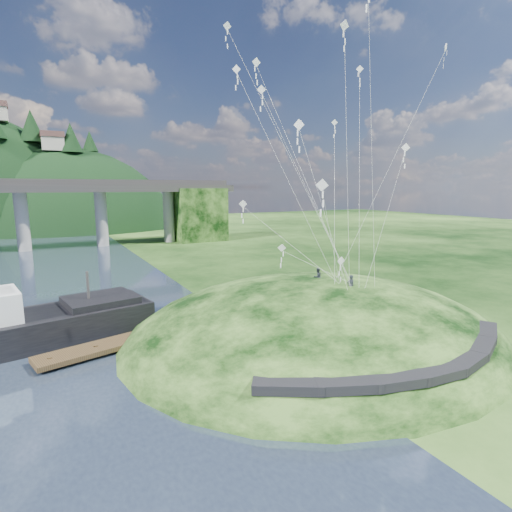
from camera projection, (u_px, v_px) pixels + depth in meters
name	position (u px, v px, depth m)	size (l,w,h in m)	color
ground	(248.00, 360.00, 30.96)	(320.00, 320.00, 0.00)	black
grass_hill	(315.00, 350.00, 36.71)	(36.00, 32.00, 13.00)	black
footpath	(420.00, 363.00, 25.68)	(22.29, 5.84, 0.83)	black
work_barge	(9.00, 327.00, 32.86)	(22.84, 9.72, 7.75)	black
wooden_dock	(136.00, 338.00, 34.20)	(16.11, 6.13, 1.14)	#352615
kite_flyers	(330.00, 270.00, 36.07)	(1.37, 4.50, 1.92)	#262A33
kite_swarm	(310.00, 114.00, 34.12)	(17.12, 16.51, 21.86)	white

